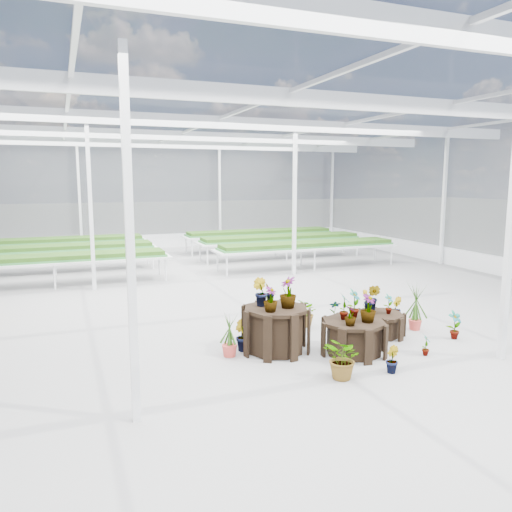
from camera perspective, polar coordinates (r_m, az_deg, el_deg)
name	(u,v)px	position (r m, az deg, el deg)	size (l,w,h in m)	color
ground_plane	(249,316)	(11.04, -0.76, -6.87)	(24.00, 24.00, 0.00)	gray
greenhouse_shell	(249,214)	(10.66, -0.79, 4.86)	(18.00, 24.00, 4.50)	white
steel_frame	(249,214)	(10.66, -0.79, 4.86)	(18.00, 24.00, 4.50)	silver
nursery_benches	(177,253)	(17.74, -8.97, 0.34)	(16.00, 7.00, 0.84)	silver
plinth_tall	(276,329)	(8.74, 2.25, -8.38)	(1.16, 1.16, 0.79)	black
plinth_mid	(354,337)	(8.81, 11.10, -9.10)	(1.11, 1.11, 0.59)	black
plinth_low	(379,324)	(9.93, 13.83, -7.61)	(0.97, 0.97, 0.44)	black
nursery_plants	(333,319)	(9.12, 8.75, -7.15)	(4.57, 3.30, 1.33)	#244613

